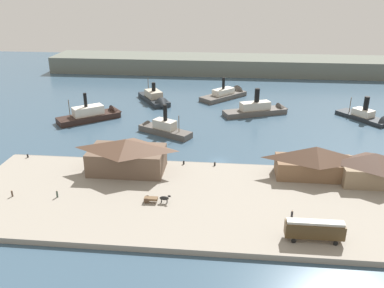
% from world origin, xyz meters
% --- Properties ---
extents(ground_plane, '(320.00, 320.00, 0.00)m').
position_xyz_m(ground_plane, '(0.00, 0.00, 0.00)').
color(ground_plane, '#385166').
extents(quay_promenade, '(110.00, 36.00, 1.20)m').
position_xyz_m(quay_promenade, '(0.00, -22.00, 0.60)').
color(quay_promenade, gray).
rests_on(quay_promenade, ground).
extents(seawall_edge, '(110.00, 0.80, 1.00)m').
position_xyz_m(seawall_edge, '(0.00, -3.60, 0.50)').
color(seawall_edge, slate).
rests_on(seawall_edge, ground).
extents(ferry_shed_customs_shed, '(18.42, 10.66, 8.29)m').
position_xyz_m(ferry_shed_customs_shed, '(-22.08, -10.28, 5.40)').
color(ferry_shed_customs_shed, brown).
rests_on(ferry_shed_customs_shed, quay_promenade).
extents(ferry_shed_central_terminal, '(18.23, 7.99, 7.66)m').
position_xyz_m(ferry_shed_central_terminal, '(22.84, -8.86, 5.09)').
color(ferry_shed_central_terminal, brown).
rests_on(ferry_shed_central_terminal, quay_promenade).
extents(ferry_shed_east_terminal, '(14.94, 9.66, 7.17)m').
position_xyz_m(ferry_shed_east_terminal, '(35.83, -10.34, 4.84)').
color(ferry_shed_east_terminal, '#847056').
rests_on(ferry_shed_east_terminal, quay_promenade).
extents(street_tram, '(10.45, 2.47, 4.07)m').
position_xyz_m(street_tram, '(18.35, -35.01, 3.60)').
color(street_tram, '#4C381E').
rests_on(street_tram, quay_promenade).
extents(horse_cart, '(5.72, 1.38, 1.87)m').
position_xyz_m(horse_cart, '(-12.32, -24.67, 2.13)').
color(horse_cart, brown).
rests_on(horse_cart, quay_promenade).
extents(pedestrian_at_waters_edge, '(0.38, 0.38, 1.53)m').
position_xyz_m(pedestrian_at_waters_edge, '(-43.91, -25.29, 1.90)').
color(pedestrian_at_waters_edge, '#4C3D33').
rests_on(pedestrian_at_waters_edge, quay_promenade).
extents(pedestrian_near_east_shed, '(0.44, 0.44, 1.76)m').
position_xyz_m(pedestrian_near_east_shed, '(15.41, -27.92, 2.00)').
color(pedestrian_near_east_shed, '#232328').
rests_on(pedestrian_near_east_shed, quay_promenade).
extents(pedestrian_walking_east, '(0.41, 0.41, 1.66)m').
position_xyz_m(pedestrian_walking_east, '(-34.03, -24.65, 1.96)').
color(pedestrian_walking_east, '#3D4C42').
rests_on(pedestrian_walking_east, quay_promenade).
extents(mooring_post_center_west, '(0.44, 0.44, 0.90)m').
position_xyz_m(mooring_post_center_west, '(-50.36, -5.29, 1.65)').
color(mooring_post_center_west, black).
rests_on(mooring_post_center_west, quay_promenade).
extents(mooring_post_east, '(0.44, 0.44, 0.90)m').
position_xyz_m(mooring_post_east, '(-0.88, -5.29, 1.65)').
color(mooring_post_east, black).
rests_on(mooring_post_east, quay_promenade).
extents(mooring_post_center_east, '(0.44, 0.44, 0.90)m').
position_xyz_m(mooring_post_center_east, '(-8.80, -5.29, 1.65)').
color(mooring_post_center_east, black).
rests_on(mooring_post_center_east, quay_promenade).
extents(ferry_near_quay, '(19.22, 13.04, 10.71)m').
position_xyz_m(ferry_near_quay, '(-18.99, 19.17, 1.67)').
color(ferry_near_quay, '#514C47').
rests_on(ferry_near_quay, ground).
extents(ferry_moored_east, '(25.03, 14.35, 11.15)m').
position_xyz_m(ferry_moored_east, '(13.63, 41.97, 1.65)').
color(ferry_moored_east, '#514C47').
rests_on(ferry_moored_east, ground).
extents(ferry_mid_harbor, '(20.05, 20.92, 10.84)m').
position_xyz_m(ferry_mid_harbor, '(1.48, 62.98, 1.30)').
color(ferry_mid_harbor, '#514C47').
rests_on(ferry_mid_harbor, ground).
extents(ferry_approaching_east, '(16.24, 21.34, 10.17)m').
position_xyz_m(ferry_approaching_east, '(-26.42, 51.28, 1.50)').
color(ferry_approaching_east, '#23282D').
rests_on(ferry_approaching_east, ground).
extents(ferry_moored_west, '(21.61, 19.05, 11.64)m').
position_xyz_m(ferry_moored_west, '(-43.66, 30.54, 1.66)').
color(ferry_moored_west, black).
rests_on(ferry_moored_west, ground).
extents(ferry_outer_harbor, '(16.84, 19.20, 10.23)m').
position_xyz_m(ferry_outer_harbor, '(49.62, 37.14, 1.26)').
color(ferry_outer_harbor, '#23282D').
rests_on(ferry_outer_harbor, ground).
extents(far_headland, '(180.00, 24.00, 8.00)m').
position_xyz_m(far_headland, '(0.00, 110.00, 4.00)').
color(far_headland, '#60665B').
rests_on(far_headland, ground).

